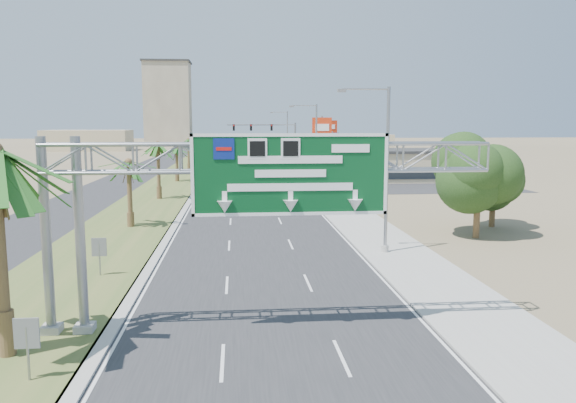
{
  "coord_description": "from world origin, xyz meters",
  "views": [
    {
      "loc": [
        -1.45,
        -10.77,
        7.84
      ],
      "look_at": [
        0.94,
        15.32,
        4.2
      ],
      "focal_mm": 35.0,
      "sensor_mm": 36.0,
      "label": 1
    }
  ],
  "objects_px": {
    "signal_mast": "(281,144)",
    "store_building": "(404,166)",
    "sign_gantry": "(247,172)",
    "car_far": "(238,162)",
    "car_mid_lane": "(268,198)",
    "pole_sign_red_far": "(329,132)",
    "car_left_lane": "(226,195)",
    "pole_sign_red_near": "(322,131)",
    "car_right_lane": "(267,172)",
    "pole_sign_blue": "(332,146)"
  },
  "relations": [
    {
      "from": "pole_sign_blue",
      "to": "pole_sign_red_far",
      "type": "bearing_deg",
      "value": 84.88
    },
    {
      "from": "store_building",
      "to": "car_far",
      "type": "xyz_separation_m",
      "value": [
        -23.23,
        27.31,
        -1.19
      ]
    },
    {
      "from": "car_left_lane",
      "to": "car_mid_lane",
      "type": "bearing_deg",
      "value": -26.22
    },
    {
      "from": "car_left_lane",
      "to": "pole_sign_red_near",
      "type": "xyz_separation_m",
      "value": [
        11.58,
        12.63,
        6.07
      ]
    },
    {
      "from": "car_far",
      "to": "pole_sign_red_far",
      "type": "height_order",
      "value": "pole_sign_red_far"
    },
    {
      "from": "store_building",
      "to": "pole_sign_red_near",
      "type": "relative_size",
      "value": 2.05
    },
    {
      "from": "sign_gantry",
      "to": "signal_mast",
      "type": "xyz_separation_m",
      "value": [
        6.23,
        62.05,
        -1.21
      ]
    },
    {
      "from": "pole_sign_blue",
      "to": "store_building",
      "type": "bearing_deg",
      "value": 7.1
    },
    {
      "from": "sign_gantry",
      "to": "signal_mast",
      "type": "relative_size",
      "value": 1.63
    },
    {
      "from": "car_left_lane",
      "to": "car_far",
      "type": "relative_size",
      "value": 0.87
    },
    {
      "from": "pole_sign_red_near",
      "to": "store_building",
      "type": "bearing_deg",
      "value": 32.54
    },
    {
      "from": "car_mid_lane",
      "to": "car_far",
      "type": "bearing_deg",
      "value": 95.35
    },
    {
      "from": "signal_mast",
      "to": "store_building",
      "type": "relative_size",
      "value": 0.57
    },
    {
      "from": "car_far",
      "to": "car_mid_lane",
      "type": "bearing_deg",
      "value": -90.16
    },
    {
      "from": "sign_gantry",
      "to": "pole_sign_red_far",
      "type": "xyz_separation_m",
      "value": [
        12.98,
        59.72,
        0.67
      ]
    },
    {
      "from": "signal_mast",
      "to": "car_mid_lane",
      "type": "xyz_separation_m",
      "value": [
        -3.67,
        -29.4,
        -4.09
      ]
    },
    {
      "from": "car_mid_lane",
      "to": "pole_sign_red_far",
      "type": "bearing_deg",
      "value": 71.23
    },
    {
      "from": "sign_gantry",
      "to": "store_building",
      "type": "bearing_deg",
      "value": 67.64
    },
    {
      "from": "signal_mast",
      "to": "sign_gantry",
      "type": "bearing_deg",
      "value": -95.74
    },
    {
      "from": "car_mid_lane",
      "to": "pole_sign_red_near",
      "type": "xyz_separation_m",
      "value": [
        7.5,
        15.14,
        6.15
      ]
    },
    {
      "from": "signal_mast",
      "to": "car_right_lane",
      "type": "bearing_deg",
      "value": -168.71
    },
    {
      "from": "pole_sign_blue",
      "to": "pole_sign_red_far",
      "type": "relative_size",
      "value": 0.8
    },
    {
      "from": "car_left_lane",
      "to": "car_mid_lane",
      "type": "height_order",
      "value": "car_left_lane"
    },
    {
      "from": "car_mid_lane",
      "to": "pole_sign_blue",
      "type": "height_order",
      "value": "pole_sign_blue"
    },
    {
      "from": "pole_sign_red_far",
      "to": "sign_gantry",
      "type": "bearing_deg",
      "value": -102.26
    },
    {
      "from": "car_left_lane",
      "to": "pole_sign_red_far",
      "type": "height_order",
      "value": "pole_sign_red_far"
    },
    {
      "from": "sign_gantry",
      "to": "pole_sign_red_near",
      "type": "xyz_separation_m",
      "value": [
        10.06,
        47.78,
        0.85
      ]
    },
    {
      "from": "sign_gantry",
      "to": "pole_sign_red_far",
      "type": "bearing_deg",
      "value": 77.74
    },
    {
      "from": "store_building",
      "to": "car_right_lane",
      "type": "xyz_separation_m",
      "value": [
        -18.98,
        5.54,
        -1.27
      ]
    },
    {
      "from": "store_building",
      "to": "car_right_lane",
      "type": "height_order",
      "value": "store_building"
    },
    {
      "from": "pole_sign_red_far",
      "to": "pole_sign_red_near",
      "type": "bearing_deg",
      "value": -103.72
    },
    {
      "from": "signal_mast",
      "to": "car_left_lane",
      "type": "distance_m",
      "value": 28.28
    },
    {
      "from": "sign_gantry",
      "to": "pole_sign_blue",
      "type": "height_order",
      "value": "sign_gantry"
    },
    {
      "from": "pole_sign_blue",
      "to": "pole_sign_red_far",
      "type": "xyz_separation_m",
      "value": [
        0.44,
        4.96,
        1.82
      ]
    },
    {
      "from": "pole_sign_red_near",
      "to": "pole_sign_blue",
      "type": "height_order",
      "value": "pole_sign_red_near"
    },
    {
      "from": "signal_mast",
      "to": "car_far",
      "type": "height_order",
      "value": "signal_mast"
    },
    {
      "from": "signal_mast",
      "to": "car_left_lane",
      "type": "bearing_deg",
      "value": -106.07
    },
    {
      "from": "sign_gantry",
      "to": "car_mid_lane",
      "type": "xyz_separation_m",
      "value": [
        2.56,
        32.64,
        -5.3
      ]
    },
    {
      "from": "store_building",
      "to": "pole_sign_red_near",
      "type": "bearing_deg",
      "value": -147.46
    },
    {
      "from": "store_building",
      "to": "pole_sign_blue",
      "type": "bearing_deg",
      "value": -172.9
    },
    {
      "from": "car_mid_lane",
      "to": "car_left_lane",
      "type": "bearing_deg",
      "value": 150.68
    },
    {
      "from": "signal_mast",
      "to": "pole_sign_red_far",
      "type": "xyz_separation_m",
      "value": [
        6.74,
        -2.32,
        1.88
      ]
    },
    {
      "from": "signal_mast",
      "to": "car_right_lane",
      "type": "relative_size",
      "value": 1.97
    },
    {
      "from": "car_far",
      "to": "car_right_lane",
      "type": "bearing_deg",
      "value": -82.2
    },
    {
      "from": "car_right_lane",
      "to": "pole_sign_blue",
      "type": "distance_m",
      "value": 11.66
    },
    {
      "from": "car_right_lane",
      "to": "pole_sign_blue",
      "type": "xyz_separation_m",
      "value": [
        8.45,
        -6.85,
        4.19
      ]
    },
    {
      "from": "car_left_lane",
      "to": "sign_gantry",
      "type": "bearing_deg",
      "value": -82.16
    },
    {
      "from": "store_building",
      "to": "car_right_lane",
      "type": "relative_size",
      "value": 3.44
    },
    {
      "from": "store_building",
      "to": "pole_sign_red_far",
      "type": "xyz_separation_m",
      "value": [
        -10.08,
        3.65,
        4.73
      ]
    },
    {
      "from": "car_mid_lane",
      "to": "car_right_lane",
      "type": "distance_m",
      "value": 29.01
    }
  ]
}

